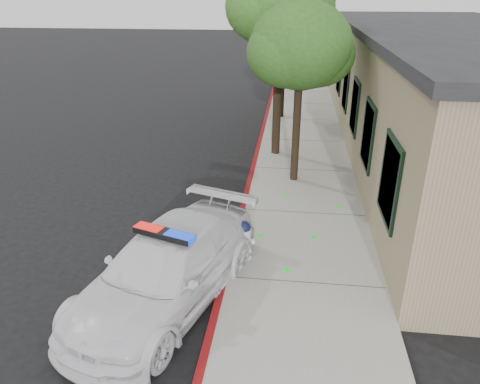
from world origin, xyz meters
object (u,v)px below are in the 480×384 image
clapboard_building (453,91)px  street_tree_near (301,50)px  fire_hydrant (244,239)px  street_tree_mid (281,4)px  police_car (167,269)px  street_tree_far (285,20)px

clapboard_building → street_tree_near: size_ratio=4.19×
clapboard_building → fire_hydrant: (-6.34, -8.24, -1.55)m
street_tree_mid → clapboard_building: bearing=13.9°
police_car → street_tree_near: 7.00m
police_car → street_tree_mid: size_ratio=0.80×
street_tree_near → street_tree_far: size_ratio=0.93×
street_tree_mid → street_tree_far: (0.03, 4.87, -0.73)m
clapboard_building → street_tree_near: (-5.32, -3.83, 1.74)m
street_tree_mid → street_tree_far: size_ratio=1.18×
police_car → street_tree_mid: (1.61, 8.17, 4.23)m
police_car → fire_hydrant: size_ratio=6.02×
police_car → fire_hydrant: (1.25, 1.41, -0.11)m
street_tree_near → street_tree_mid: 2.66m
police_car → street_tree_far: size_ratio=0.95×
street_tree_near → street_tree_far: street_tree_far is taller
police_car → street_tree_mid: bearing=97.3°
street_tree_near → street_tree_far: bearing=95.0°
clapboard_building → fire_hydrant: clapboard_building is taller
fire_hydrant → street_tree_near: street_tree_near is taller
clapboard_building → street_tree_mid: (-5.98, -1.48, 2.79)m
street_tree_mid → street_tree_far: 4.93m
street_tree_far → street_tree_near: bearing=-85.0°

